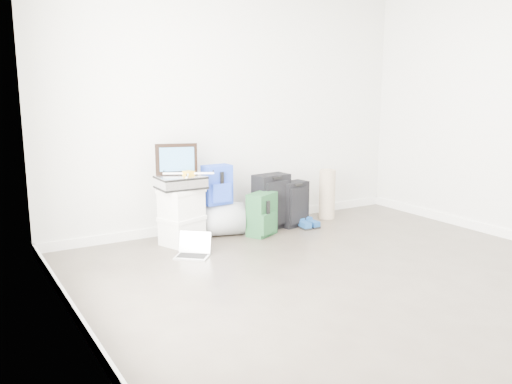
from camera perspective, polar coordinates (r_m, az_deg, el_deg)
ground at (r=4.51m, az=13.31°, el=-10.26°), size 5.00×5.00×0.00m
room_envelope at (r=4.22m, az=14.21°, el=12.16°), size 4.52×5.02×2.71m
boxes_stack at (r=5.65m, az=-7.83°, el=-2.55°), size 0.50×0.45×0.58m
briefcase at (r=5.58m, az=-7.92°, el=1.02°), size 0.46×0.34×0.13m
painting at (r=5.63m, az=-8.37°, el=3.45°), size 0.41×0.16×0.32m
drone at (r=5.58m, az=-7.11°, el=1.97°), size 0.47×0.47×0.05m
duffel_bag at (r=5.95m, az=-4.16°, el=-2.89°), size 0.67×0.53×0.36m
blue_backpack at (r=5.84m, az=-4.08°, el=0.70°), size 0.31×0.23×0.42m
large_suitcase at (r=6.22m, az=1.65°, el=-0.99°), size 0.43×0.30×0.63m
green_backpack at (r=5.93m, az=0.67°, el=-2.45°), size 0.39×0.36×0.47m
carry_on at (r=6.33m, az=4.00°, el=-1.27°), size 0.36×0.27×0.53m
shoes at (r=6.32m, az=5.43°, el=-3.39°), size 0.22×0.25×0.08m
rolled_rug at (r=6.73m, az=7.49°, el=-0.23°), size 0.20×0.20×0.61m
laptop at (r=5.30m, az=-6.61°, el=-6.13°), size 0.39×0.38×0.22m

